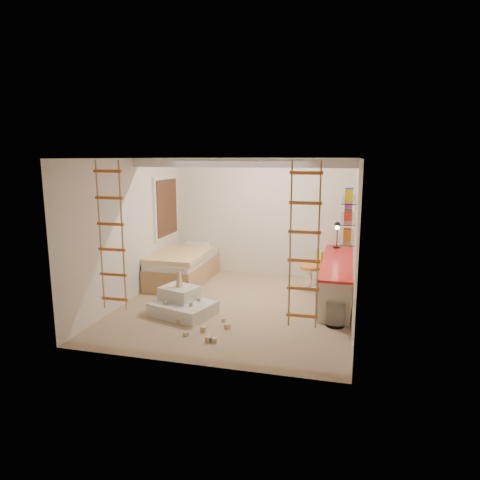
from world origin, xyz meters
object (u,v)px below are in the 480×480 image
(bed, at_px, (183,266))
(swivel_chair, at_px, (312,276))
(play_platform, at_px, (182,304))
(desk, at_px, (337,278))

(bed, distance_m, swivel_chair, 2.71)
(swivel_chair, relative_size, play_platform, 0.71)
(bed, xyz_separation_m, swivel_chair, (2.70, 0.06, -0.03))
(desk, xyz_separation_m, swivel_chair, (-0.49, 0.42, -0.10))
(desk, height_order, bed, desk)
(play_platform, bearing_deg, bed, 110.99)
(bed, bearing_deg, play_platform, -69.01)
(desk, xyz_separation_m, play_platform, (-2.51, -1.43, -0.23))
(bed, relative_size, swivel_chair, 2.45)
(desk, height_order, play_platform, desk)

